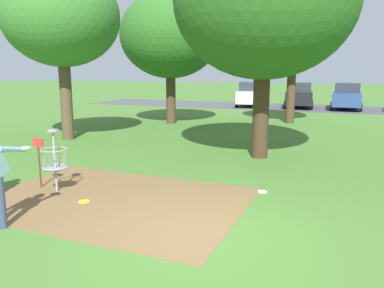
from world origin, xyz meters
TOP-DOWN VIEW (x-y plane):
  - ground_plane at (0.00, 0.00)m, footprint 160.00×160.00m
  - dirt_tee_pad at (-2.31, 1.05)m, footprint 5.42×3.86m
  - disc_golf_basket at (-3.86, 1.06)m, footprint 0.98×0.58m
  - frisbee_by_tee at (0.45, 2.73)m, footprint 0.21×0.21m
  - frisbee_mid_grass at (-2.78, 0.68)m, footprint 0.24×0.24m
  - tree_near_left at (-0.73, 14.69)m, footprint 3.87×3.87m
  - tree_near_right at (-0.39, 6.18)m, footprint 5.31×5.31m
  - tree_mid_left at (-6.32, 12.23)m, footprint 4.95×4.95m
  - tree_mid_center at (-8.07, 6.51)m, footprint 4.35×4.35m
  - parking_lot_strip at (0.00, 23.55)m, footprint 36.00×6.00m
  - parked_car_leftmost at (-4.91, 23.30)m, footprint 2.45×4.43m
  - parked_car_center_left at (-1.38, 23.53)m, footprint 2.31×4.37m
  - parked_car_center_right at (1.85, 23.46)m, footprint 2.01×4.22m

SIDE VIEW (x-z plane):
  - ground_plane at x=0.00m, z-range 0.00..0.00m
  - parking_lot_strip at x=0.00m, z-range 0.00..0.01m
  - dirt_tee_pad at x=-2.31m, z-range 0.00..0.01m
  - frisbee_by_tee at x=0.45m, z-range 0.00..0.02m
  - frisbee_mid_grass at x=-2.78m, z-range 0.00..0.02m
  - disc_golf_basket at x=-3.86m, z-range 0.06..1.45m
  - parked_car_leftmost at x=-4.91m, z-range 0.00..1.84m
  - parked_car_center_left at x=-1.38m, z-range 0.00..1.84m
  - parked_car_center_right at x=1.85m, z-range 0.00..1.84m
  - tree_near_left at x=-0.73m, z-range 1.28..7.20m
  - tree_mid_left at x=-6.32m, z-range 1.12..7.60m
  - tree_mid_center at x=-8.07m, z-range 1.36..7.84m
  - tree_near_right at x=-0.39m, z-range 1.17..8.06m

